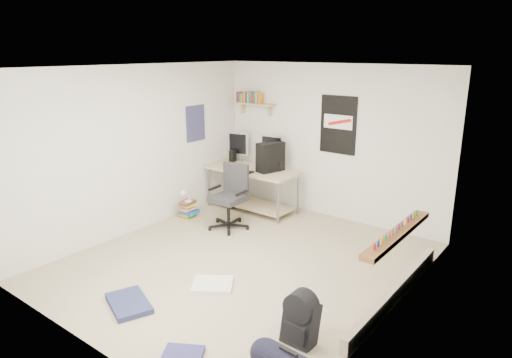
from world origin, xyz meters
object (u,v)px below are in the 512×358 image
Objects in this scene: office_chair at (228,198)px; book_stack at (189,209)px; desk at (252,190)px; backpack at (301,323)px.

office_chair is 2.08× the size of book_stack.
desk is 1.61× the size of office_chair.
book_stack is (-0.82, -0.06, -0.34)m from office_chair.
desk reaches higher than backpack.
book_stack is at bearing -123.35° from desk.
office_chair is 3.03m from backpack.
book_stack is (-0.59, -0.96, -0.22)m from desk.
desk is 3.78m from backpack.
desk is 0.93m from office_chair.
office_chair is 2.39× the size of backpack.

